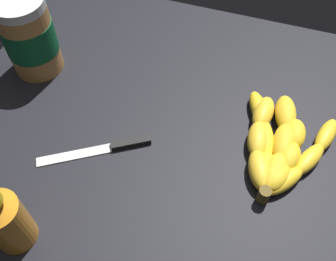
% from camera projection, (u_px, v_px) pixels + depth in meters
% --- Properties ---
extents(ground_plane, '(0.88, 0.72, 0.03)m').
position_uv_depth(ground_plane, '(189.00, 142.00, 0.71)').
color(ground_plane, black).
extents(banana_bunch, '(0.18, 0.22, 0.04)m').
position_uv_depth(banana_bunch, '(278.00, 146.00, 0.66)').
color(banana_bunch, yellow).
rests_on(banana_bunch, ground_plane).
extents(peanut_butter_jar, '(0.10, 0.10, 0.16)m').
position_uv_depth(peanut_butter_jar, '(29.00, 36.00, 0.73)').
color(peanut_butter_jar, '#BF8442').
rests_on(peanut_butter_jar, ground_plane).
extents(honey_bottle, '(0.06, 0.06, 0.14)m').
position_uv_depth(honey_bottle, '(4.00, 219.00, 0.54)').
color(honey_bottle, orange).
rests_on(honey_bottle, ground_plane).
extents(butter_knife, '(0.18, 0.12, 0.01)m').
position_uv_depth(butter_knife, '(105.00, 148.00, 0.67)').
color(butter_knife, silver).
rests_on(butter_knife, ground_plane).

